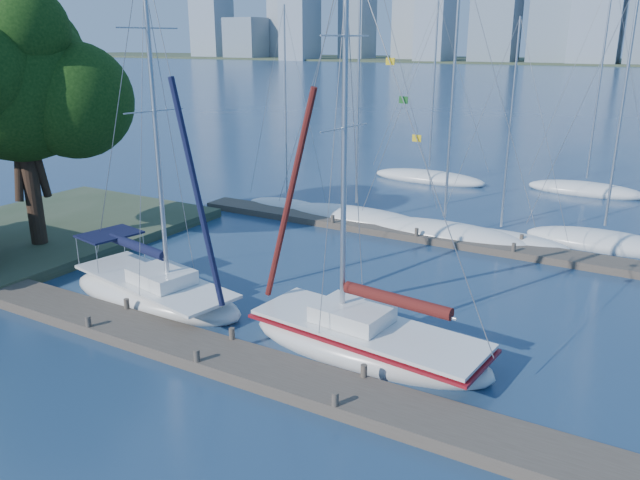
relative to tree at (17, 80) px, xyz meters
The scene contains 13 objects.
ground 17.31m from the tree, 16.28° to the right, with size 700.00×700.00×0.00m, color navy.
near_dock 17.22m from the tree, 16.28° to the right, with size 26.00×2.00×0.40m, color #4C4238.
far_dock 21.89m from the tree, 35.35° to the left, with size 30.00×1.80×0.36m, color #4C4238.
tree is the anchor object (origin of this frame).
sailboat_navy 11.98m from the tree, 10.29° to the right, with size 8.79×4.33×13.79m.
sailboat_maroon 20.09m from the tree, ahead, with size 8.93×3.71×13.44m.
bg_boat_0 16.60m from the tree, 65.18° to the left, with size 5.66×1.97×12.36m.
bg_boat_1 18.79m from the tree, 49.55° to the left, with size 9.54×5.38×16.73m.
bg_boat_2 22.21m from the tree, 37.07° to the left, with size 9.51×3.81×14.51m.
bg_boat_3 24.72m from the tree, 33.94° to the left, with size 7.30×3.41×11.49m.
bg_boat_4 29.51m from the tree, 31.95° to the left, with size 8.00×4.74×13.37m.
bg_boat_6 28.80m from the tree, 67.06° to the left, with size 8.93×4.08×13.11m.
bg_boat_7 35.57m from the tree, 51.53° to the left, with size 7.83×3.00×14.65m.
Camera 1 is at (12.23, -14.19, 10.10)m, focal length 35.00 mm.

